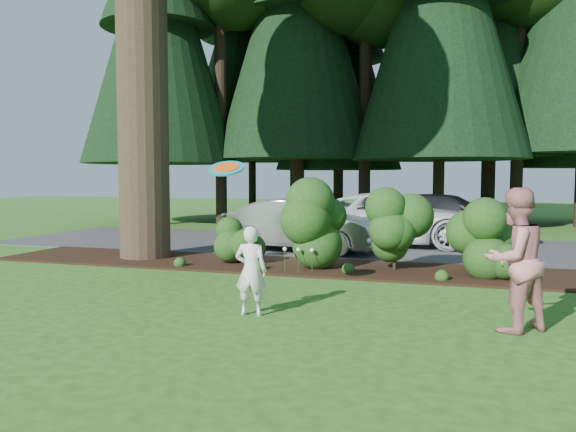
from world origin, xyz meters
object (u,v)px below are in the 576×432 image
Objects in this scene: car_dark_suv at (448,218)px; car_white_suv at (393,219)px; frisbee at (226,168)px; adult at (515,260)px; car_silver_wagon at (303,225)px; child at (251,271)px.

car_white_suv is at bearing 142.47° from car_dark_suv.
frisbee is (-1.50, -8.75, 1.38)m from car_white_suv.
car_white_suv is at bearing -113.87° from adult.
adult is (2.69, -8.86, 0.15)m from car_white_suv.
car_white_suv is 9.62× the size of frisbee.
car_silver_wagon is 0.85× the size of car_dark_suv.
car_white_suv reaches higher than car_dark_suv.
car_dark_suv is 10.47m from adult.
car_silver_wagon is 0.77× the size of car_white_suv.
adult is 3.30× the size of frisbee.
adult is (3.64, 0.26, 0.29)m from child.
car_dark_suv is 3.82× the size of child.
car_silver_wagon is at bearing 142.94° from car_dark_suv.
frisbee is at bearing -38.30° from child.
car_dark_suv is at bearing -107.27° from child.
car_white_suv is at bearing -100.09° from child.
frisbee is at bearing 168.56° from car_white_suv.
car_dark_suv is (1.53, 1.54, -0.04)m from car_white_suv.
child is 0.70× the size of adult.
car_silver_wagon reaches higher than child.
car_white_suv reaches higher than child.
child is 1.66m from frisbee.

